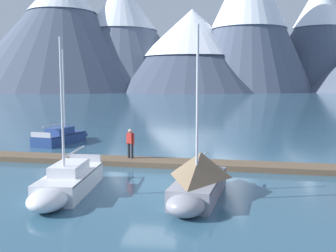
{
  "coord_description": "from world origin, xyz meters",
  "views": [
    {
      "loc": [
        3.03,
        -17.21,
        4.68
      ],
      "look_at": [
        0.0,
        6.0,
        2.0
      ],
      "focal_mm": 41.61,
      "sensor_mm": 36.0,
      "label": 1
    }
  ],
  "objects_px": {
    "sailboat_second_berth": "(66,182)",
    "sailboat_mid_dock_port": "(199,177)",
    "sailboat_nearest_berth": "(63,136)",
    "person_on_dock": "(130,142)"
  },
  "relations": [
    {
      "from": "sailboat_second_berth",
      "to": "sailboat_mid_dock_port",
      "type": "height_order",
      "value": "sailboat_mid_dock_port"
    },
    {
      "from": "sailboat_nearest_berth",
      "to": "sailboat_second_berth",
      "type": "xyz_separation_m",
      "value": [
        5.59,
        -13.2,
        0.01
      ]
    },
    {
      "from": "sailboat_mid_dock_port",
      "to": "person_on_dock",
      "type": "relative_size",
      "value": 4.04
    },
    {
      "from": "sailboat_mid_dock_port",
      "to": "person_on_dock",
      "type": "height_order",
      "value": "sailboat_mid_dock_port"
    },
    {
      "from": "sailboat_nearest_berth",
      "to": "sailboat_mid_dock_port",
      "type": "xyz_separation_m",
      "value": [
        11.06,
        -12.9,
        0.34
      ]
    },
    {
      "from": "sailboat_second_berth",
      "to": "person_on_dock",
      "type": "bearing_deg",
      "value": 79.29
    },
    {
      "from": "sailboat_nearest_berth",
      "to": "sailboat_mid_dock_port",
      "type": "distance_m",
      "value": 17.0
    },
    {
      "from": "sailboat_second_berth",
      "to": "sailboat_nearest_berth",
      "type": "bearing_deg",
      "value": 112.97
    },
    {
      "from": "sailboat_nearest_berth",
      "to": "person_on_dock",
      "type": "bearing_deg",
      "value": -44.52
    },
    {
      "from": "person_on_dock",
      "to": "sailboat_nearest_berth",
      "type": "bearing_deg",
      "value": 135.48
    }
  ]
}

